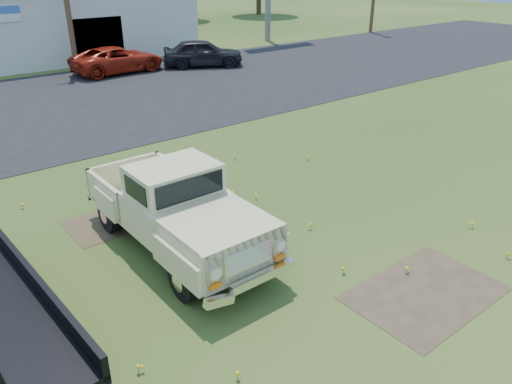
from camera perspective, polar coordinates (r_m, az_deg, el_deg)
ground at (r=11.05m, az=1.28°, el=-7.08°), size 140.00×140.00×0.00m
asphalt_lot at (r=23.70m, az=-22.89°, el=8.82°), size 90.00×14.00×0.02m
dirt_patch_a at (r=10.42m, az=18.75°, el=-10.85°), size 3.00×2.00×0.01m
dirt_patch_b at (r=12.82m, az=-15.88°, el=-3.25°), size 2.20×1.60×0.01m
commercial_building at (r=36.39m, az=-20.09°, el=17.79°), size 14.20×8.20×4.15m
vintage_pickup_truck at (r=10.93m, az=-9.16°, el=-1.77°), size 2.15×5.52×2.00m
red_pickup at (r=29.90m, az=-15.51°, el=14.35°), size 5.28×2.67×1.43m
dark_sedan at (r=30.74m, az=-6.10°, el=15.51°), size 4.98×3.91×1.59m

